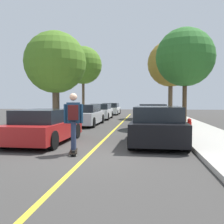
% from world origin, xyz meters
% --- Properties ---
extents(ground, '(80.00, 80.00, 0.00)m').
position_xyz_m(ground, '(0.00, 0.00, 0.00)').
color(ground, '#3D3A38').
extents(center_line, '(0.12, 39.20, 0.01)m').
position_xyz_m(center_line, '(0.00, 4.00, 0.00)').
color(center_line, gold).
rests_on(center_line, ground).
extents(parked_car_left_nearest, '(2.01, 4.13, 1.29)m').
position_xyz_m(parked_car_left_nearest, '(-2.16, 1.87, 0.64)').
color(parked_car_left_nearest, maroon).
rests_on(parked_car_left_nearest, ground).
extents(parked_car_left_near, '(1.83, 4.61, 1.37)m').
position_xyz_m(parked_car_left_near, '(-2.16, 8.98, 0.67)').
color(parked_car_left_near, '#B7B7BC').
rests_on(parked_car_left_near, ground).
extents(parked_car_left_far, '(1.85, 4.23, 1.35)m').
position_xyz_m(parked_car_left_far, '(-2.16, 14.76, 0.67)').
color(parked_car_left_far, white).
rests_on(parked_car_left_far, ground).
extents(parked_car_left_farthest, '(1.92, 4.01, 1.35)m').
position_xyz_m(parked_car_left_farthest, '(-2.16, 21.87, 0.67)').
color(parked_car_left_farthest, white).
rests_on(parked_car_left_farthest, ground).
extents(parked_car_right_nearest, '(2.08, 4.11, 1.41)m').
position_xyz_m(parked_car_right_nearest, '(2.16, 2.16, 0.70)').
color(parked_car_right_nearest, black).
rests_on(parked_car_right_nearest, ground).
extents(parked_car_right_near, '(1.95, 4.28, 1.41)m').
position_xyz_m(parked_car_right_near, '(2.16, 8.80, 0.69)').
color(parked_car_right_near, navy).
rests_on(parked_car_right_near, ground).
extents(parked_car_right_far, '(2.01, 4.10, 1.28)m').
position_xyz_m(parked_car_right_far, '(2.16, 14.75, 0.64)').
color(parked_car_right_far, '#1E5B33').
rests_on(parked_car_right_far, ground).
extents(street_tree_left_nearest, '(3.96, 3.96, 5.93)m').
position_xyz_m(street_tree_left_nearest, '(-4.03, 8.42, 4.07)').
color(street_tree_left_nearest, brown).
rests_on(street_tree_left_nearest, sidewalk_left).
extents(street_tree_left_near, '(3.50, 3.50, 6.55)m').
position_xyz_m(street_tree_left_near, '(-4.03, 16.00, 4.92)').
color(street_tree_left_near, brown).
rests_on(street_tree_left_near, sidewalk_left).
extents(street_tree_right_nearest, '(3.45, 3.45, 5.78)m').
position_xyz_m(street_tree_right_nearest, '(4.03, 8.10, 4.18)').
color(street_tree_right_nearest, '#4C3823').
rests_on(street_tree_right_nearest, sidewalk_right).
extents(street_tree_right_near, '(4.21, 4.21, 6.98)m').
position_xyz_m(street_tree_right_near, '(4.03, 16.47, 4.99)').
color(street_tree_right_near, brown).
rests_on(street_tree_right_near, sidewalk_right).
extents(fire_hydrant, '(0.20, 0.20, 0.70)m').
position_xyz_m(fire_hydrant, '(3.66, 4.18, 0.49)').
color(fire_hydrant, '#B2140F').
rests_on(fire_hydrant, sidewalk_right).
extents(streetlamp, '(0.36, 0.24, 4.98)m').
position_xyz_m(streetlamp, '(-3.91, 8.62, 3.02)').
color(streetlamp, '#38383D').
rests_on(streetlamp, sidewalk_left).
extents(skateboard, '(0.41, 0.87, 0.10)m').
position_xyz_m(skateboard, '(-0.47, -0.03, 0.09)').
color(skateboard, black).
rests_on(skateboard, ground).
extents(skateboarder, '(0.59, 0.70, 1.75)m').
position_xyz_m(skateboarder, '(-0.47, -0.06, 1.10)').
color(skateboarder, black).
rests_on(skateboarder, skateboard).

